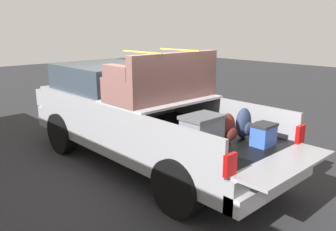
% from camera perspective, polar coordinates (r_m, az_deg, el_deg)
% --- Properties ---
extents(ground_plane, '(40.00, 40.00, 0.00)m').
position_cam_1_polar(ground_plane, '(6.85, -3.47, -8.02)').
color(ground_plane, '#262628').
extents(pickup_truck, '(6.05, 2.06, 2.23)m').
position_cam_1_polar(pickup_truck, '(6.81, -5.55, 0.44)').
color(pickup_truck, gray).
rests_on(pickup_truck, ground_plane).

